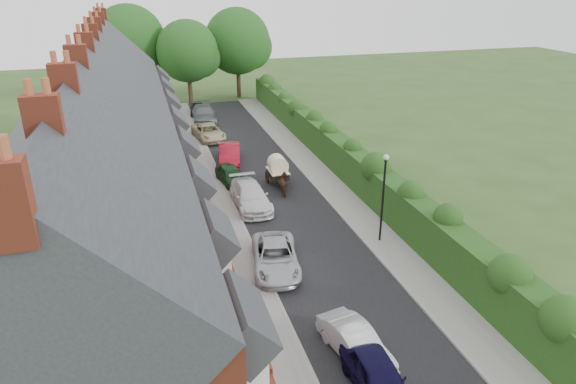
% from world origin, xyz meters
% --- Properties ---
extents(ground, '(140.00, 140.00, 0.00)m').
position_xyz_m(ground, '(0.00, 0.00, 0.00)').
color(ground, '#2D4C1E').
rests_on(ground, ground).
extents(road, '(6.00, 58.00, 0.02)m').
position_xyz_m(road, '(-0.50, 11.00, 0.01)').
color(road, black).
rests_on(road, ground).
extents(pavement_hedge_side, '(2.20, 58.00, 0.12)m').
position_xyz_m(pavement_hedge_side, '(3.60, 11.00, 0.06)').
color(pavement_hedge_side, gray).
rests_on(pavement_hedge_side, ground).
extents(pavement_house_side, '(1.70, 58.00, 0.12)m').
position_xyz_m(pavement_house_side, '(-4.35, 11.00, 0.06)').
color(pavement_house_side, gray).
rests_on(pavement_house_side, ground).
extents(kerb_hedge_side, '(0.18, 58.00, 0.13)m').
position_xyz_m(kerb_hedge_side, '(2.55, 11.00, 0.07)').
color(kerb_hedge_side, gray).
rests_on(kerb_hedge_side, ground).
extents(kerb_house_side, '(0.18, 58.00, 0.13)m').
position_xyz_m(kerb_house_side, '(-3.55, 11.00, 0.07)').
color(kerb_house_side, gray).
rests_on(kerb_house_side, ground).
extents(hedge, '(2.10, 58.00, 2.85)m').
position_xyz_m(hedge, '(5.40, 11.00, 1.60)').
color(hedge, '#1B3B13').
rests_on(hedge, ground).
extents(terrace_row, '(9.05, 40.50, 11.50)m').
position_xyz_m(terrace_row, '(-10.87, 9.98, 4.47)').
color(terrace_row, brown).
rests_on(terrace_row, ground).
extents(garden_wall_row, '(0.35, 40.35, 1.10)m').
position_xyz_m(garden_wall_row, '(-5.35, 10.00, 0.46)').
color(garden_wall_row, brown).
rests_on(garden_wall_row, ground).
extents(lamppost, '(0.32, 0.32, 5.16)m').
position_xyz_m(lamppost, '(3.40, 4.00, 3.30)').
color(lamppost, black).
rests_on(lamppost, ground).
extents(tree_far_left, '(7.14, 6.80, 9.29)m').
position_xyz_m(tree_far_left, '(-2.65, 40.08, 5.71)').
color(tree_far_left, '#332316').
rests_on(tree_far_left, ground).
extents(tree_far_right, '(7.98, 7.60, 10.31)m').
position_xyz_m(tree_far_right, '(3.39, 42.08, 6.31)').
color(tree_far_right, '#332316').
rests_on(tree_far_right, ground).
extents(tree_far_back, '(8.40, 8.00, 10.82)m').
position_xyz_m(tree_far_back, '(-8.59, 43.08, 6.62)').
color(tree_far_back, '#332316').
rests_on(tree_far_back, ground).
extents(car_navy, '(1.74, 4.18, 1.42)m').
position_xyz_m(car_navy, '(-1.61, -6.20, 0.71)').
color(car_navy, black).
rests_on(car_navy, ground).
extents(car_silver_a, '(2.09, 4.06, 1.28)m').
position_xyz_m(car_silver_a, '(-1.60, -4.20, 0.64)').
color(car_silver_a, silver).
rests_on(car_silver_a, ground).
extents(car_silver_b, '(3.06, 5.18, 1.35)m').
position_xyz_m(car_silver_b, '(-2.92, 2.90, 0.68)').
color(car_silver_b, silver).
rests_on(car_silver_b, ground).
extents(car_white, '(2.13, 5.10, 1.47)m').
position_xyz_m(car_white, '(-2.51, 10.60, 0.74)').
color(car_white, silver).
rests_on(car_white, ground).
extents(car_green, '(2.02, 3.93, 1.28)m').
position_xyz_m(car_green, '(-3.00, 14.85, 0.64)').
color(car_green, '#113916').
rests_on(car_green, ground).
extents(car_red, '(2.38, 4.76, 1.50)m').
position_xyz_m(car_red, '(-2.30, 19.12, 0.75)').
color(car_red, maroon).
rests_on(car_red, ground).
extents(car_beige, '(2.85, 5.08, 1.34)m').
position_xyz_m(car_beige, '(-3.00, 25.83, 0.67)').
color(car_beige, '#C3B78D').
rests_on(car_beige, ground).
extents(car_grey, '(2.57, 5.61, 1.59)m').
position_xyz_m(car_grey, '(-2.60, 31.86, 0.80)').
color(car_grey, '#5B5E63').
rests_on(car_grey, ground).
extents(car_black, '(1.90, 3.92, 1.29)m').
position_xyz_m(car_black, '(-2.90, 35.00, 0.64)').
color(car_black, black).
rests_on(car_black, ground).
extents(horse, '(0.85, 1.69, 1.39)m').
position_xyz_m(horse, '(0.14, 11.93, 0.70)').
color(horse, '#4A2A1B').
rests_on(horse, ground).
extents(horse_cart, '(1.36, 3.00, 2.16)m').
position_xyz_m(horse_cart, '(0.14, 13.71, 1.24)').
color(horse_cart, black).
rests_on(horse_cart, ground).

